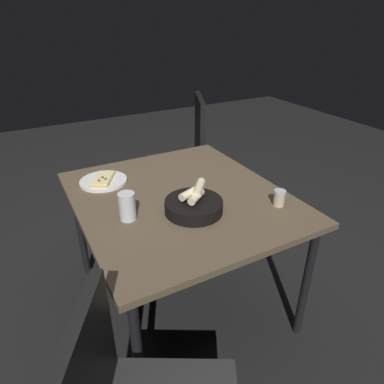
% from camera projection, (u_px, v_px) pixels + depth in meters
% --- Properties ---
extents(ground, '(8.00, 8.00, 0.00)m').
position_uv_depth(ground, '(182.00, 298.00, 2.04)').
color(ground, black).
extents(dining_table, '(0.99, 1.12, 0.70)m').
position_uv_depth(dining_table, '(180.00, 205.00, 1.73)').
color(dining_table, brown).
rests_on(dining_table, ground).
extents(pizza_plate, '(0.25, 0.25, 0.04)m').
position_uv_depth(pizza_plate, '(103.00, 180.00, 1.83)').
color(pizza_plate, white).
rests_on(pizza_plate, dining_table).
extents(bread_basket, '(0.27, 0.27, 0.12)m').
position_uv_depth(bread_basket, '(194.00, 205.00, 1.55)').
color(bread_basket, black).
rests_on(bread_basket, dining_table).
extents(beer_glass, '(0.07, 0.07, 0.13)m').
position_uv_depth(beer_glass, '(127.00, 208.00, 1.49)').
color(beer_glass, silver).
rests_on(beer_glass, dining_table).
extents(pepper_shaker, '(0.06, 0.06, 0.08)m').
position_uv_depth(pepper_shaker, '(279.00, 199.00, 1.61)').
color(pepper_shaker, '#BFB299').
rests_on(pepper_shaker, dining_table).
extents(chair_far, '(0.58, 0.58, 0.98)m').
position_uv_depth(chair_far, '(185.00, 153.00, 2.62)').
color(chair_far, black).
rests_on(chair_far, ground).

